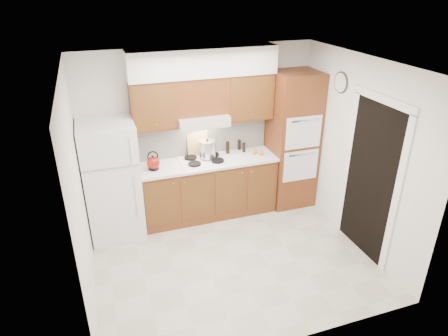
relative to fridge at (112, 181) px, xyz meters
name	(u,v)px	position (x,y,z in m)	size (l,w,h in m)	color
floor	(232,257)	(1.41, -1.14, -0.86)	(3.60, 3.60, 0.00)	beige
ceiling	(234,65)	(1.41, -1.14, 1.74)	(3.60, 3.60, 0.00)	white
wall_back	(200,132)	(1.41, 0.36, 0.44)	(3.60, 0.02, 2.60)	white
wall_left	(79,196)	(-0.40, -1.14, 0.44)	(0.02, 3.00, 2.60)	white
wall_right	(357,154)	(3.21, -1.14, 0.44)	(0.02, 3.00, 2.60)	white
fridge	(112,181)	(0.00, 0.00, 0.00)	(0.75, 0.72, 1.72)	white
base_cabinets	(208,189)	(1.43, 0.06, -0.41)	(2.11, 0.60, 0.90)	brown
countertop	(208,162)	(1.43, 0.05, 0.06)	(2.13, 0.62, 0.04)	white
backsplash	(202,137)	(1.43, 0.34, 0.36)	(2.11, 0.03, 0.56)	white
oven_cabinet	(292,140)	(2.85, 0.03, 0.24)	(0.70, 0.65, 2.20)	brown
upper_cab_left	(153,105)	(0.69, 0.19, 0.99)	(0.63, 0.33, 0.70)	brown
upper_cab_right	(248,96)	(2.12, 0.19, 0.99)	(0.73, 0.33, 0.70)	brown
range_hood	(202,120)	(1.38, 0.13, 0.71)	(0.75, 0.45, 0.15)	silver
upper_cab_over_hood	(200,95)	(1.38, 0.19, 1.06)	(0.75, 0.33, 0.55)	brown
soffit	(203,62)	(1.43, 0.18, 1.54)	(2.13, 0.36, 0.40)	silver
cooktop	(204,160)	(1.38, 0.07, 0.09)	(0.74, 0.50, 0.01)	white
doorway	(370,181)	(3.19, -1.49, 0.19)	(0.02, 0.90, 2.10)	black
wall_clock	(341,82)	(3.19, -0.59, 1.29)	(0.30, 0.30, 0.02)	#3F3833
kettle	(153,163)	(0.60, 0.01, 0.18)	(0.19, 0.19, 0.19)	maroon
cutting_board	(198,143)	(1.35, 0.30, 0.28)	(0.33, 0.02, 0.43)	tan
stock_pot	(207,149)	(1.45, 0.13, 0.24)	(0.25, 0.25, 0.26)	silver
condiment_a	(228,148)	(1.81, 0.22, 0.18)	(0.06, 0.06, 0.20)	black
condiment_b	(239,145)	(2.04, 0.31, 0.16)	(0.05, 0.05, 0.17)	black
condiment_c	(244,148)	(2.08, 0.20, 0.15)	(0.05, 0.05, 0.14)	black
orange_near	(261,153)	(2.29, -0.01, 0.12)	(0.08, 0.08, 0.08)	#FF620D
orange_far	(254,152)	(2.20, 0.06, 0.12)	(0.08, 0.08, 0.08)	orange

